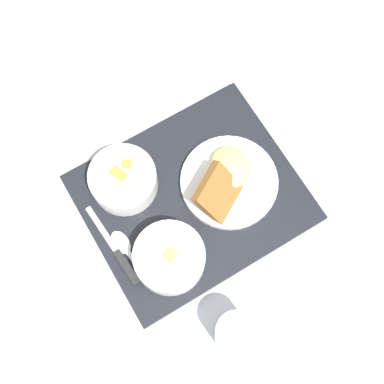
% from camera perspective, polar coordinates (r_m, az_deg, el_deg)
% --- Properties ---
extents(ground_plane, '(4.00, 4.00, 0.00)m').
position_cam_1_polar(ground_plane, '(1.03, 0.00, -0.82)').
color(ground_plane, silver).
extents(serving_tray, '(0.41, 0.35, 0.02)m').
position_cam_1_polar(serving_tray, '(1.02, 0.00, -0.67)').
color(serving_tray, black).
rests_on(serving_tray, ground_plane).
extents(bowl_salad, '(0.13, 0.13, 0.07)m').
position_cam_1_polar(bowl_salad, '(0.99, -7.35, 1.33)').
color(bowl_salad, white).
rests_on(bowl_salad, serving_tray).
extents(bowl_soup, '(0.13, 0.13, 0.06)m').
position_cam_1_polar(bowl_soup, '(0.95, -2.42, -7.03)').
color(bowl_soup, white).
rests_on(bowl_soup, serving_tray).
extents(plate_main, '(0.19, 0.19, 0.08)m').
position_cam_1_polar(plate_main, '(1.00, 3.90, 1.30)').
color(plate_main, white).
rests_on(plate_main, serving_tray).
extents(knife, '(0.01, 0.17, 0.01)m').
position_cam_1_polar(knife, '(0.98, -7.48, -7.17)').
color(knife, silver).
rests_on(knife, serving_tray).
extents(spoon, '(0.03, 0.14, 0.01)m').
position_cam_1_polar(spoon, '(0.99, -7.01, -6.14)').
color(spoon, silver).
rests_on(spoon, serving_tray).
extents(glass_water, '(0.07, 0.07, 0.10)m').
position_cam_1_polar(glass_water, '(0.94, 4.51, -14.75)').
color(glass_water, silver).
rests_on(glass_water, ground_plane).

